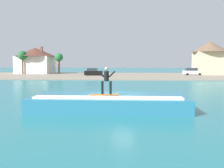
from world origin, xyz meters
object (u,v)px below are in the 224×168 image
object	(u,v)px
wave_crest	(109,102)
car_far_shore	(192,72)
car_near_shore	(93,72)
house_gabled_white	(209,56)
tree_short_bushy	(22,56)
surfer	(106,79)
tree_tall_bare	(59,58)
house_with_chimney	(35,59)
surfboard	(104,95)

from	to	relation	value
wave_crest	car_far_shore	xyz separation A→B (m)	(16.59, 42.20, 0.46)
car_near_shore	house_gabled_white	world-z (taller)	house_gabled_white
house_gabled_white	tree_short_bushy	distance (m)	46.38
wave_crest	surfer	size ratio (longest dim) A/B	5.82
wave_crest	tree_short_bushy	distance (m)	50.61
house_gabled_white	tree_tall_bare	xyz separation A→B (m)	(-37.81, 2.34, -0.47)
car_near_shore	tree_short_bushy	size ratio (longest dim) A/B	0.67
car_near_shore	tree_tall_bare	distance (m)	13.09
car_far_shore	car_near_shore	bearing A→B (deg)	-171.76
house_with_chimney	tree_short_bushy	distance (m)	4.54
surfboard	car_far_shore	distance (m)	46.15
surfboard	tree_short_bushy	distance (m)	51.09
surfboard	house_gabled_white	xyz separation A→B (m)	(21.38, 44.86, 3.65)
car_near_shore	house_gabled_white	xyz separation A→B (m)	(27.67, 5.26, 3.76)
car_near_shore	tree_short_bushy	bearing A→B (deg)	165.62
surfer	house_gabled_white	world-z (taller)	house_gabled_white
car_far_shore	house_with_chimney	world-z (taller)	house_with_chimney
car_far_shore	house_gabled_white	xyz separation A→B (m)	(4.52, 1.90, 3.76)
surfboard	surfer	world-z (taller)	surfer
surfboard	surfer	bearing A→B (deg)	18.91
surfer	car_far_shore	xyz separation A→B (m)	(16.71, 42.91, -1.13)
wave_crest	surfboard	xyz separation A→B (m)	(-0.27, -0.76, 0.57)
house_with_chimney	house_gabled_white	distance (m)	44.83
surfboard	house_with_chimney	bearing A→B (deg)	115.64
wave_crest	house_gabled_white	size ratio (longest dim) A/B	1.20
wave_crest	house_with_chimney	distance (m)	53.38
tree_short_bushy	house_with_chimney	bearing A→B (deg)	67.54
car_near_shore	tree_tall_bare	world-z (taller)	tree_tall_bare
car_far_shore	tree_tall_bare	bearing A→B (deg)	172.74
surfboard	house_with_chimney	size ratio (longest dim) A/B	0.18
wave_crest	surfer	bearing A→B (deg)	-99.42
surfboard	car_near_shore	size ratio (longest dim) A/B	0.48
car_near_shore	tree_tall_bare	xyz separation A→B (m)	(-10.14, 7.60, 3.30)
wave_crest	tree_short_bushy	xyz separation A→B (m)	(-25.27, 43.64, 4.33)
surfboard	car_far_shore	size ratio (longest dim) A/B	0.45
wave_crest	car_far_shore	world-z (taller)	car_far_shore
house_with_chimney	tree_tall_bare	world-z (taller)	house_with_chimney
tree_tall_bare	house_gabled_white	bearing A→B (deg)	-3.55
car_far_shore	tree_tall_bare	world-z (taller)	tree_tall_bare
wave_crest	car_near_shore	distance (m)	39.39
surfboard	car_near_shore	bearing A→B (deg)	99.04
house_gabled_white	house_with_chimney	bearing A→B (deg)	175.30
car_far_shore	tree_short_bushy	distance (m)	42.06
car_far_shore	house_gabled_white	world-z (taller)	house_gabled_white
wave_crest	house_with_chimney	xyz separation A→B (m)	(-23.56, 47.77, 3.54)
car_far_shore	tree_short_bushy	bearing A→B (deg)	178.03
wave_crest	surfer	distance (m)	1.75
surfer	car_far_shore	size ratio (longest dim) A/B	0.41
surfer	tree_short_bushy	world-z (taller)	tree_short_bushy
tree_tall_bare	tree_short_bushy	size ratio (longest dim) A/B	0.91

